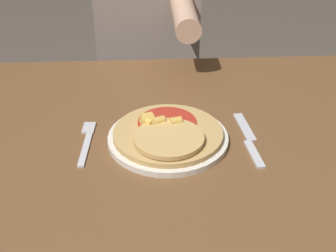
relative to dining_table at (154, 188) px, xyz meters
The scene contains 6 objects.
dining_table is the anchor object (origin of this frame).
plate 0.12m from the dining_table, 53.79° to the left, with size 0.27×0.27×0.01m.
pizza 0.13m from the dining_table, 51.87° to the left, with size 0.25×0.25×0.04m.
fork 0.19m from the dining_table, 158.95° to the left, with size 0.03×0.18×0.00m.
knife 0.24m from the dining_table, 10.28° to the left, with size 0.03×0.22×0.00m.
person_diner 0.75m from the dining_table, 89.68° to the left, with size 0.35×0.52×1.22m.
Camera 1 is at (-0.01, -0.83, 1.35)m, focal length 50.00 mm.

